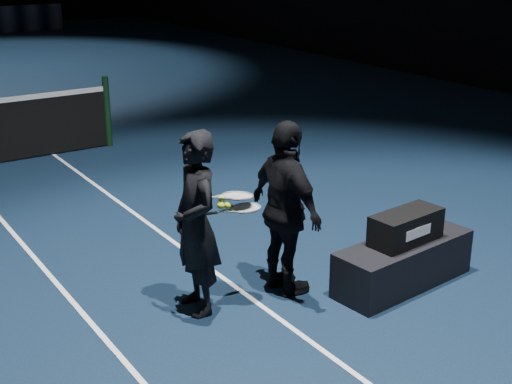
% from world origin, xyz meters
% --- Properties ---
extents(net_post_right, '(0.10, 0.10, 1.10)m').
position_xyz_m(net_post_right, '(6.40, 0.00, 0.55)').
color(net_post_right, black).
rests_on(net_post_right, floor).
extents(player_bench, '(1.50, 0.63, 0.44)m').
position_xyz_m(player_bench, '(6.85, -6.04, 0.22)').
color(player_bench, black).
rests_on(player_bench, floor).
extents(racket_bag, '(0.76, 0.38, 0.29)m').
position_xyz_m(racket_bag, '(6.85, -6.04, 0.58)').
color(racket_bag, black).
rests_on(racket_bag, player_bench).
extents(bag_signature, '(0.34, 0.04, 0.10)m').
position_xyz_m(bag_signature, '(6.85, -6.20, 0.58)').
color(bag_signature, white).
rests_on(bag_signature, racket_bag).
extents(player_a, '(0.44, 0.63, 1.62)m').
position_xyz_m(player_a, '(5.00, -5.39, 0.81)').
color(player_a, black).
rests_on(player_a, floor).
extents(player_b, '(0.40, 0.95, 1.62)m').
position_xyz_m(player_b, '(5.84, -5.54, 0.81)').
color(player_b, black).
rests_on(player_b, floor).
extents(racket_lower, '(0.71, 0.34, 0.03)m').
position_xyz_m(racket_lower, '(5.45, -5.47, 0.89)').
color(racket_lower, black).
rests_on(racket_lower, player_a).
extents(racket_upper, '(0.70, 0.29, 0.10)m').
position_xyz_m(racket_upper, '(5.41, -5.42, 0.99)').
color(racket_upper, black).
rests_on(racket_upper, player_b).
extents(tennis_balls, '(0.12, 0.10, 0.12)m').
position_xyz_m(tennis_balls, '(5.26, -5.43, 0.96)').
color(tennis_balls, '#BCE12F').
rests_on(tennis_balls, racket_upper).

